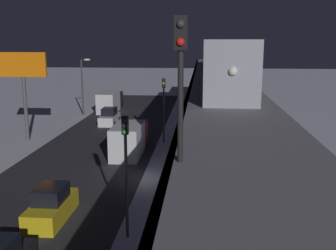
% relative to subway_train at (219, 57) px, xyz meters
% --- Properties ---
extents(ground_plane, '(240.00, 240.00, 0.00)m').
position_rel_subway_train_xyz_m(ground_plane, '(5.91, 10.50, -8.47)').
color(ground_plane, silver).
extents(avenue_asphalt, '(11.00, 91.22, 0.01)m').
position_rel_subway_train_xyz_m(avenue_asphalt, '(11.34, 10.50, -8.46)').
color(avenue_asphalt, '#28282D').
rests_on(avenue_asphalt, ground_plane).
extents(elevated_railway, '(5.00, 91.22, 6.69)m').
position_rel_subway_train_xyz_m(elevated_railway, '(0.09, 10.50, -2.69)').
color(elevated_railway, slate).
rests_on(elevated_railway, ground_plane).
extents(subway_train, '(2.94, 36.87, 3.40)m').
position_rel_subway_train_xyz_m(subway_train, '(0.00, 0.00, 0.00)').
color(subway_train, '#999EA8').
rests_on(subway_train, elevated_railway).
extents(rail_signal, '(0.36, 0.41, 4.00)m').
position_rel_subway_train_xyz_m(rail_signal, '(2.07, 27.56, 0.95)').
color(rail_signal, black).
rests_on(rail_signal, elevated_railway).
extents(sedan_white, '(1.91, 4.48, 1.97)m').
position_rel_subway_train_xyz_m(sedan_white, '(12.74, -9.03, -7.68)').
color(sedan_white, silver).
rests_on(sedan_white, ground_plane).
extents(sedan_yellow, '(1.80, 4.40, 1.97)m').
position_rel_subway_train_xyz_m(sedan_yellow, '(9.94, 17.64, -7.67)').
color(sedan_yellow, gold).
rests_on(sedan_yellow, ground_plane).
extents(box_truck, '(2.40, 7.40, 2.80)m').
position_rel_subway_train_xyz_m(box_truck, '(14.74, -18.13, -7.12)').
color(box_truck, black).
rests_on(box_truck, ground_plane).
extents(delivery_van, '(2.40, 7.40, 2.80)m').
position_rel_subway_train_xyz_m(delivery_van, '(7.94, 3.63, -7.12)').
color(delivery_van, '#A51E1E').
rests_on(delivery_van, ground_plane).
extents(traffic_light_near, '(0.32, 0.44, 6.40)m').
position_rel_subway_train_xyz_m(traffic_light_near, '(5.24, 19.37, -4.27)').
color(traffic_light_near, '#2D2D2D').
rests_on(traffic_light_near, ground_plane).
extents(traffic_light_mid, '(0.32, 0.44, 6.40)m').
position_rel_subway_train_xyz_m(traffic_light_mid, '(5.24, -0.48, -4.27)').
color(traffic_light_mid, '#2D2D2D').
rests_on(traffic_light_mid, ground_plane).
extents(commercial_billboard, '(4.80, 0.36, 8.90)m').
position_rel_subway_train_xyz_m(commercial_billboard, '(19.15, -0.06, -1.64)').
color(commercial_billboard, '#4C4C51').
rests_on(commercial_billboard, ground_plane).
extents(street_lamp_far, '(1.35, 0.44, 7.65)m').
position_rel_subway_train_xyz_m(street_lamp_far, '(17.41, -14.50, -3.65)').
color(street_lamp_far, '#38383D').
rests_on(street_lamp_far, ground_plane).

